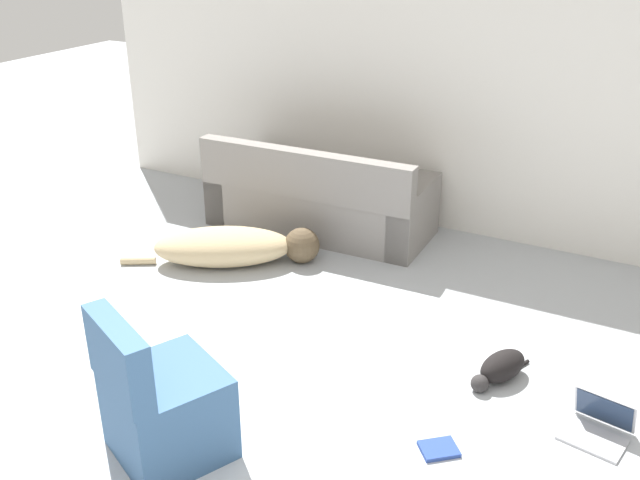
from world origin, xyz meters
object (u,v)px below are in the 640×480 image
couch (319,201)px  dog (233,246)px  cat (500,368)px  laptop_open (600,422)px  side_chair (162,405)px  book_blue (439,449)px

couch → dog: size_ratio=1.33×
cat → laptop_open: laptop_open is taller
dog → laptop_open: 3.01m
couch → dog: bearing=70.6°
dog → side_chair: size_ratio=1.73×
cat → laptop_open: size_ratio=1.33×
cat → book_blue: bearing=15.4°
cat → laptop_open: bearing=92.9°
laptop_open → dog: bearing=175.6°
cat → book_blue: size_ratio=2.06×
laptop_open → book_blue: (-0.71, -0.54, -0.06)m
couch → side_chair: (0.65, -2.89, 0.03)m
couch → laptop_open: bearing=145.8°
dog → side_chair: bearing=-95.0°
cat → book_blue: (-0.11, -0.77, -0.07)m
book_blue → side_chair: bearing=-151.6°
cat → couch: bearing=-102.2°
book_blue → cat: bearing=81.8°
dog → book_blue: size_ratio=5.99×
cat → laptop_open: (0.60, -0.23, -0.01)m
dog → book_blue: bearing=-61.3°
laptop_open → side_chair: side_chair is taller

